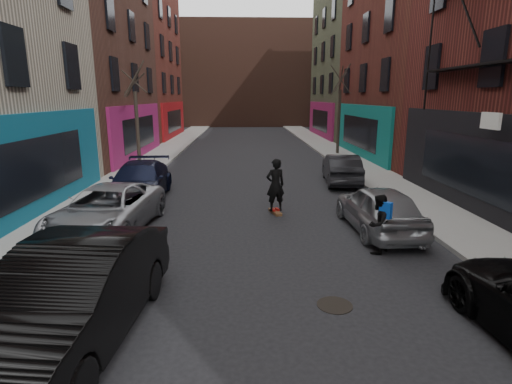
{
  "coord_description": "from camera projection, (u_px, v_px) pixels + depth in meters",
  "views": [
    {
      "loc": [
        -0.5,
        -3.97,
        4.0
      ],
      "look_at": [
        -0.17,
        6.08,
        1.6
      ],
      "focal_mm": 28.0,
      "sensor_mm": 36.0,
      "label": 1
    }
  ],
  "objects": [
    {
      "name": "sidewalk_right",
      "position": [
        322.0,
        144.0,
        34.16
      ],
      "size": [
        2.5,
        84.0,
        0.13
      ],
      "primitive_type": "cube",
      "color": "gray",
      "rests_on": "ground"
    },
    {
      "name": "parked_left_far",
      "position": [
        107.0,
        210.0,
        11.99
      ],
      "size": [
        2.83,
        5.22,
        1.39
      ],
      "primitive_type": "imported",
      "rotation": [
        0.0,
        0.0,
        -0.11
      ],
      "color": "#919399",
      "rests_on": "ground"
    },
    {
      "name": "tree_right_far",
      "position": [
        340.0,
        104.0,
        27.52
      ],
      "size": [
        2.0,
        2.0,
        6.8
      ],
      "primitive_type": null,
      "color": "black",
      "rests_on": "sidewalk_right"
    },
    {
      "name": "skateboard",
      "position": [
        275.0,
        212.0,
        14.07
      ],
      "size": [
        0.44,
        0.83,
        0.1
      ],
      "primitive_type": "cube",
      "rotation": [
        0.0,
        0.0,
        0.29
      ],
      "color": "brown",
      "rests_on": "ground"
    },
    {
      "name": "tree_left_far",
      "position": [
        136.0,
        109.0,
        21.32
      ],
      "size": [
        2.0,
        2.0,
        6.5
      ],
      "primitive_type": null,
      "color": "black",
      "rests_on": "sidewalk_left"
    },
    {
      "name": "skateboarder",
      "position": [
        275.0,
        185.0,
        13.84
      ],
      "size": [
        0.77,
        0.62,
        1.85
      ],
      "primitive_type": "imported",
      "rotation": [
        0.0,
        0.0,
        3.43
      ],
      "color": "black",
      "rests_on": "skateboard"
    },
    {
      "name": "pedestrian",
      "position": [
        378.0,
        224.0,
        10.35
      ],
      "size": [
        0.96,
        0.95,
        1.57
      ],
      "rotation": [
        0.0,
        0.0,
        3.88
      ],
      "color": "black",
      "rests_on": "ground"
    },
    {
      "name": "building_far",
      "position": [
        246.0,
        76.0,
        57.63
      ],
      "size": [
        40.0,
        10.0,
        14.0
      ],
      "primitive_type": "cube",
      "color": "#47281E",
      "rests_on": "ground"
    },
    {
      "name": "parked_left_end",
      "position": [
        140.0,
        182.0,
        15.78
      ],
      "size": [
        2.31,
        5.18,
        1.48
      ],
      "primitive_type": "imported",
      "rotation": [
        0.0,
        0.0,
        0.05
      ],
      "color": "black",
      "rests_on": "ground"
    },
    {
      "name": "parked_right_far",
      "position": [
        378.0,
        208.0,
        12.08
      ],
      "size": [
        1.85,
        4.29,
        1.44
      ],
      "primitive_type": "imported",
      "rotation": [
        0.0,
        0.0,
        3.18
      ],
      "color": "gray",
      "rests_on": "ground"
    },
    {
      "name": "manhole",
      "position": [
        335.0,
        305.0,
        7.86
      ],
      "size": [
        0.85,
        0.85,
        0.01
      ],
      "primitive_type": "cylinder",
      "rotation": [
        0.0,
        0.0,
        0.24
      ],
      "color": "black",
      "rests_on": "ground"
    },
    {
      "name": "sidewalk_left",
      "position": [
        175.0,
        145.0,
        33.76
      ],
      "size": [
        2.5,
        84.0,
        0.13
      ],
      "primitive_type": "cube",
      "color": "gray",
      "rests_on": "ground"
    },
    {
      "name": "parked_right_end",
      "position": [
        341.0,
        169.0,
        18.86
      ],
      "size": [
        1.91,
        4.32,
        1.38
      ],
      "primitive_type": "imported",
      "rotation": [
        0.0,
        0.0,
        3.03
      ],
      "color": "black",
      "rests_on": "ground"
    },
    {
      "name": "parked_left_mid",
      "position": [
        72.0,
        296.0,
        6.46
      ],
      "size": [
        2.22,
        5.3,
        1.7
      ],
      "primitive_type": "imported",
      "rotation": [
        0.0,
        0.0,
        -0.08
      ],
      "color": "black",
      "rests_on": "ground"
    }
  ]
}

